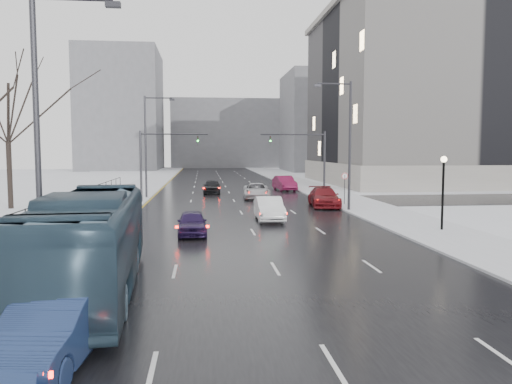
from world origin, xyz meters
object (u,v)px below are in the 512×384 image
object	(u,v)px
sedan_center_far	(212,186)
streetlight_l_near	(44,126)
streetlight_l_far	(148,141)
sedan_right_far	(324,197)
mast_signal_left	(153,158)
sedan_right_distant	(285,183)
mast_signal_right	(313,157)
bus	(90,242)
sedan_right_near	(269,209)
streetlight_r_mid	(347,139)
no_uturn_sign	(345,179)
sedan_center_near	(192,223)
tree_park_e	(11,210)
sedan_left_near	(53,329)
lamppost_r_mid	(443,182)
sedan_right_cross	(256,191)

from	to	relation	value
sedan_center_far	streetlight_l_near	bearing A→B (deg)	-97.39
streetlight_l_far	sedan_right_far	xyz separation A→B (m)	(15.37, -8.84, -4.77)
mast_signal_left	sedan_right_distant	size ratio (longest dim) A/B	1.25
mast_signal_right	mast_signal_left	xyz separation A→B (m)	(-14.65, 0.00, 0.00)
bus	sedan_right_near	world-z (taller)	bus
sedan_right_distant	sedan_center_far	bearing A→B (deg)	-165.43
mast_signal_left	sedan_right_far	size ratio (longest dim) A/B	1.17
streetlight_r_mid	mast_signal_left	size ratio (longest dim) A/B	1.54
sedan_right_distant	no_uturn_sign	bearing A→B (deg)	-86.47
sedan_right_near	sedan_center_near	bearing A→B (deg)	-133.96
streetlight_l_near	mast_signal_right	distance (m)	32.03
mast_signal_left	no_uturn_sign	bearing A→B (deg)	-13.60
mast_signal_right	sedan_right_far	world-z (taller)	mast_signal_right
tree_park_e	bus	distance (m)	27.15
streetlight_l_far	sedan_left_near	size ratio (longest dim) A/B	2.10
lamppost_r_mid	bus	bearing A→B (deg)	-149.23
streetlight_r_mid	no_uturn_sign	size ratio (longest dim) A/B	3.70
sedan_right_near	sedan_right_distant	bearing A→B (deg)	78.71
sedan_left_near	sedan_right_near	bearing A→B (deg)	76.29
mast_signal_right	sedan_right_far	xyz separation A→B (m)	(-0.13, -4.84, -3.26)
sedan_right_near	sedan_center_far	world-z (taller)	sedan_right_near
streetlight_l_near	no_uturn_sign	world-z (taller)	streetlight_l_near
tree_park_e	no_uturn_sign	size ratio (longest dim) A/B	5.00
bus	streetlight_l_far	bearing A→B (deg)	88.62
sedan_center_near	sedan_right_far	bearing A→B (deg)	48.29
no_uturn_sign	sedan_right_cross	size ratio (longest dim) A/B	0.50
streetlight_l_near	bus	xyz separation A→B (m)	(1.53, -0.50, -3.89)
sedan_right_distant	sedan_right_near	bearing A→B (deg)	-107.41
streetlight_l_near	no_uturn_sign	distance (m)	29.81
sedan_center_near	sedan_right_distant	xyz separation A→B (m)	(10.11, 29.51, 0.18)
mast_signal_right	sedan_right_near	world-z (taller)	mast_signal_right
streetlight_l_far	no_uturn_sign	bearing A→B (deg)	-24.73
streetlight_r_mid	streetlight_l_far	distance (m)	20.27
mast_signal_right	mast_signal_left	bearing A→B (deg)	180.00
streetlight_l_far	sedan_center_far	xyz separation A→B (m)	(6.26, 4.80, -4.81)
sedan_left_near	sedan_center_far	xyz separation A→B (m)	(4.31, 43.10, -0.02)
tree_park_e	sedan_right_cross	size ratio (longest dim) A/B	2.50
streetlight_r_mid	streetlight_l_far	world-z (taller)	same
mast_signal_right	sedan_right_cross	world-z (taller)	mast_signal_right
streetlight_l_near	bus	distance (m)	4.21
tree_park_e	bus	size ratio (longest dim) A/B	1.11
sedan_right_near	lamppost_r_mid	bearing A→B (deg)	-30.21
streetlight_r_mid	no_uturn_sign	world-z (taller)	streetlight_r_mid
sedan_right_cross	sedan_right_distant	bearing A→B (deg)	68.25
tree_park_e	streetlight_l_far	world-z (taller)	streetlight_l_far
streetlight_l_near	streetlight_l_far	distance (m)	32.00
mast_signal_left	sedan_right_cross	world-z (taller)	mast_signal_left
bus	streetlight_r_mid	bearing A→B (deg)	50.10
sedan_left_near	sedan_right_near	world-z (taller)	sedan_right_near
tree_park_e	sedan_right_cross	distance (m)	21.63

